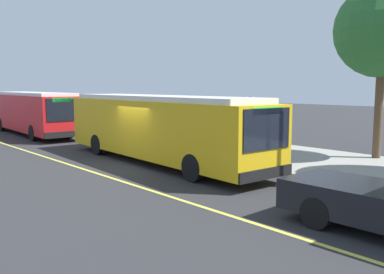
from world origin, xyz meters
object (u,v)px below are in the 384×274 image
at_px(waiting_bench, 239,140).
at_px(pedestrian_commuter, 186,130).
at_px(transit_bus_main, 159,126).
at_px(transit_bus_second, 32,111).
at_px(route_sign_post, 250,120).

distance_m(waiting_bench, pedestrian_commuter, 2.82).
xyz_separation_m(transit_bus_main, transit_bus_second, (-14.68, -0.06, -0.00)).
relative_size(transit_bus_main, transit_bus_second, 1.03).
relative_size(waiting_bench, pedestrian_commuter, 0.95).
distance_m(transit_bus_second, pedestrian_commuter, 13.32).
xyz_separation_m(route_sign_post, pedestrian_commuter, (-4.87, 0.65, -0.84)).
height_order(transit_bus_second, pedestrian_commuter, transit_bus_second).
relative_size(transit_bus_main, pedestrian_commuter, 7.41).
distance_m(transit_bus_main, route_sign_post, 3.94).
bearing_deg(waiting_bench, pedestrian_commuter, -137.34).
relative_size(waiting_bench, route_sign_post, 0.57).
bearing_deg(route_sign_post, pedestrian_commuter, 172.35).
bearing_deg(route_sign_post, waiting_bench, 138.04).
bearing_deg(pedestrian_commuter, transit_bus_second, -166.71).
distance_m(transit_bus_main, pedestrian_commuter, 3.50).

